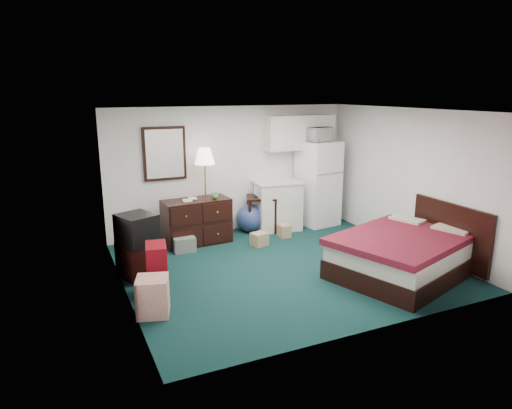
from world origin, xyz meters
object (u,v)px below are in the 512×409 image
fridge (318,183)px  bed (401,256)px  desk (261,213)px  floor_lamp (206,195)px  dresser (197,221)px  tv_stand (139,260)px  kitchen_counter (277,206)px  suitcase (157,269)px

fridge → bed: 3.04m
fridge → bed: fridge is taller
desk → fridge: bearing=17.5°
floor_lamp → desk: 1.31m
bed → dresser: bearing=112.1°
desk → fridge: 1.40m
dresser → tv_stand: size_ratio=2.15×
dresser → bed: 3.69m
kitchen_counter → suitcase: kitchen_counter is taller
floor_lamp → tv_stand: bearing=-139.5°
dresser → suitcase: dresser is taller
dresser → bed: dresser is taller
fridge → bed: bearing=-104.6°
desk → floor_lamp: bearing=-157.1°
floor_lamp → bed: (2.17, -2.95, -0.56)m
dresser → desk: (1.43, 0.22, -0.06)m
floor_lamp → tv_stand: 2.09m
desk → kitchen_counter: kitchen_counter is taller
kitchen_counter → tv_stand: bearing=-150.0°
bed → suitcase: size_ratio=2.75×
floor_lamp → desk: floor_lamp is taller
desk → bed: bearing=-52.5°
dresser → suitcase: size_ratio=1.69×
kitchen_counter → bed: (0.63, -3.00, -0.17)m
floor_lamp → kitchen_counter: floor_lamp is taller
bed → fridge: bearing=65.1°
desk → fridge: size_ratio=0.41×
desk → tv_stand: desk is taller
desk → fridge: (1.30, -0.05, 0.53)m
kitchen_counter → fridge: fridge is taller
dresser → bed: (2.41, -2.80, -0.10)m
desk → suitcase: (-2.59, -2.09, 0.00)m
suitcase → desk: bearing=49.7°
desk → fridge: fridge is taller
floor_lamp → dresser: bearing=-147.7°
kitchen_counter → suitcase: size_ratio=1.34×
floor_lamp → fridge: (2.50, 0.02, 0.00)m
dresser → fridge: (2.73, 0.17, 0.47)m
dresser → suitcase: bearing=-125.5°
kitchen_counter → tv_stand: 3.35m
floor_lamp → bed: floor_lamp is taller
dresser → tv_stand: (-1.28, -1.15, -0.16)m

